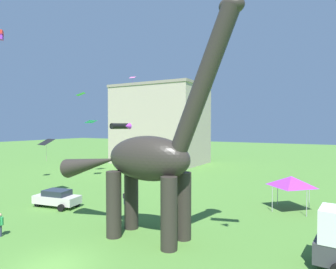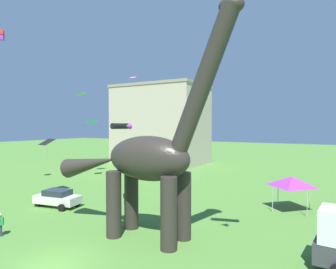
# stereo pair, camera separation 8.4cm
# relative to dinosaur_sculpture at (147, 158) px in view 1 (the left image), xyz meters

# --- Properties ---
(ground_plane) EXTENTS (240.00, 240.00, 0.00)m
(ground_plane) POSITION_rel_dinosaur_sculpture_xyz_m (-2.09, -5.81, -5.29)
(ground_plane) COLOR #4C7F33
(dinosaur_sculpture) EXTENTS (14.00, 2.97, 14.64)m
(dinosaur_sculpture) POSITION_rel_dinosaur_sculpture_xyz_m (0.00, 0.00, 0.00)
(dinosaur_sculpture) COLOR #2D2823
(dinosaur_sculpture) RESTS_ON ground_plane
(parked_sedan_left) EXTENTS (4.44, 2.47, 1.55)m
(parked_sedan_left) POSITION_rel_dinosaur_sculpture_xyz_m (-11.40, 2.23, -4.49)
(parked_sedan_left) COLOR silver
(parked_sedan_left) RESTS_ON ground_plane
(person_watching_child) EXTENTS (0.44, 0.19, 1.17)m
(person_watching_child) POSITION_rel_dinosaur_sculpture_xyz_m (-6.49, 5.95, -4.59)
(person_watching_child) COLOR #2D3347
(person_watching_child) RESTS_ON ground_plane
(person_strolling_adult) EXTENTS (0.59, 0.26, 1.57)m
(person_strolling_adult) POSITION_rel_dinosaur_sculpture_xyz_m (-8.76, -4.67, -4.35)
(person_strolling_adult) COLOR #2D3347
(person_strolling_adult) RESTS_ON ground_plane
(festival_canopy_tent) EXTENTS (3.15, 3.15, 3.00)m
(festival_canopy_tent) POSITION_rel_dinosaur_sculpture_xyz_m (7.47, 11.60, -2.75)
(festival_canopy_tent) COLOR #B2B2B7
(festival_canopy_tent) RESTS_ON ground_plane
(kite_apex) EXTENTS (1.31, 1.76, 0.44)m
(kite_apex) POSITION_rel_dinosaur_sculpture_xyz_m (-22.20, 17.83, 2.76)
(kite_apex) COLOR #19B2B7
(kite_mid_left) EXTENTS (1.67, 1.78, 0.40)m
(kite_mid_left) POSITION_rel_dinosaur_sculpture_xyz_m (-18.15, 11.84, 6.25)
(kite_mid_left) COLOR green
(kite_near_low) EXTENTS (2.86, 3.17, 0.90)m
(kite_near_low) POSITION_rel_dinosaur_sculpture_xyz_m (-16.30, 17.86, 2.07)
(kite_near_low) COLOR black
(kite_near_high) EXTENTS (1.98, 1.56, 2.33)m
(kite_near_high) POSITION_rel_dinosaur_sculpture_xyz_m (-16.14, 4.88, 0.39)
(kite_near_high) COLOR black
(kite_high_left) EXTENTS (0.75, 0.57, 0.91)m
(kite_high_left) POSITION_rel_dinosaur_sculpture_xyz_m (-9.31, 11.10, 7.60)
(kite_high_left) COLOR pink
(background_building_block) EXTENTS (17.28, 11.83, 15.40)m
(background_building_block) POSITION_rel_dinosaur_sculpture_xyz_m (-19.61, 34.38, 2.42)
(background_building_block) COLOR #B7A893
(background_building_block) RESTS_ON ground_plane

